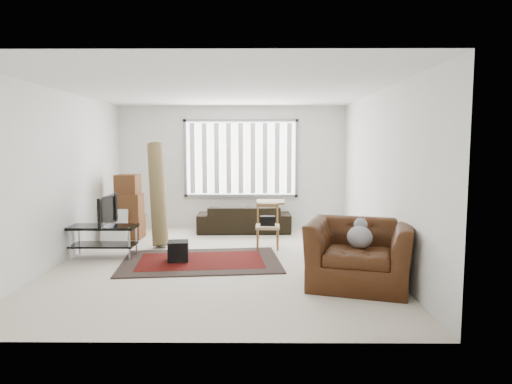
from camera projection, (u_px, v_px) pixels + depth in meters
room at (225, 150)px, 7.60m from camera, size 6.00×6.02×2.71m
persian_rug at (201, 261)px, 7.24m from camera, size 2.64×1.91×0.02m
tv_stand at (103, 235)px, 7.47m from camera, size 1.07×0.48×0.54m
tv at (103, 211)px, 7.43m from camera, size 0.11×0.87×0.50m
subwoofer at (178, 251)px, 7.22m from camera, size 0.35×0.35×0.31m
moving_boxes at (129, 209)px, 9.01m from camera, size 0.53×0.49×1.27m
white_flatpack at (114, 226)px, 8.66m from camera, size 0.51×0.25×0.63m
rolled_rug at (158, 194)px, 8.40m from camera, size 0.55×0.91×1.91m
sofa at (244, 214)px, 9.67m from camera, size 1.98×0.91×0.75m
side_chair at (268, 224)px, 8.16m from camera, size 0.43×0.43×0.79m
armchair at (359, 249)px, 5.99m from camera, size 1.59×1.48×0.98m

